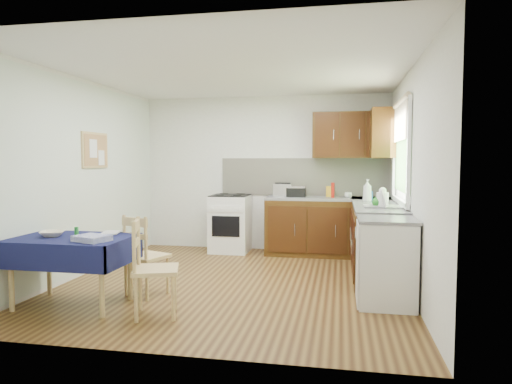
% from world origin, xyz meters
% --- Properties ---
extents(floor, '(4.20, 4.20, 0.00)m').
position_xyz_m(floor, '(0.00, 0.00, 0.00)').
color(floor, '#452912').
rests_on(floor, ground).
extents(ceiling, '(4.00, 4.20, 0.02)m').
position_xyz_m(ceiling, '(0.00, 0.00, 2.50)').
color(ceiling, white).
rests_on(ceiling, wall_back).
extents(wall_back, '(4.00, 0.02, 2.50)m').
position_xyz_m(wall_back, '(0.00, 2.10, 1.25)').
color(wall_back, white).
rests_on(wall_back, ground).
extents(wall_front, '(4.00, 0.02, 2.50)m').
position_xyz_m(wall_front, '(0.00, -2.10, 1.25)').
color(wall_front, white).
rests_on(wall_front, ground).
extents(wall_left, '(0.02, 4.20, 2.50)m').
position_xyz_m(wall_left, '(-2.00, 0.00, 1.25)').
color(wall_left, silver).
rests_on(wall_left, ground).
extents(wall_right, '(0.02, 4.20, 2.50)m').
position_xyz_m(wall_right, '(2.00, 0.00, 1.25)').
color(wall_right, white).
rests_on(wall_right, ground).
extents(base_cabinets, '(1.90, 2.30, 0.86)m').
position_xyz_m(base_cabinets, '(1.36, 1.26, 0.43)').
color(base_cabinets, black).
rests_on(base_cabinets, ground).
extents(worktop_back, '(1.90, 0.60, 0.04)m').
position_xyz_m(worktop_back, '(1.05, 1.80, 0.88)').
color(worktop_back, slate).
rests_on(worktop_back, base_cabinets).
extents(worktop_right, '(0.60, 1.70, 0.04)m').
position_xyz_m(worktop_right, '(1.70, 0.65, 0.88)').
color(worktop_right, slate).
rests_on(worktop_right, base_cabinets).
extents(worktop_corner, '(0.60, 0.60, 0.04)m').
position_xyz_m(worktop_corner, '(1.70, 1.80, 0.88)').
color(worktop_corner, slate).
rests_on(worktop_corner, base_cabinets).
extents(splashback, '(2.70, 0.02, 0.60)m').
position_xyz_m(splashback, '(0.65, 2.08, 1.20)').
color(splashback, beige).
rests_on(splashback, wall_back).
extents(upper_cabinets, '(1.20, 0.85, 0.70)m').
position_xyz_m(upper_cabinets, '(1.52, 1.80, 1.85)').
color(upper_cabinets, black).
rests_on(upper_cabinets, wall_back).
extents(stove, '(0.60, 0.61, 0.92)m').
position_xyz_m(stove, '(-0.50, 1.80, 0.46)').
color(stove, white).
rests_on(stove, ground).
extents(window, '(0.04, 1.48, 1.26)m').
position_xyz_m(window, '(1.97, 0.70, 1.65)').
color(window, '#2E5523').
rests_on(window, wall_right).
extents(fridge, '(0.58, 0.60, 0.89)m').
position_xyz_m(fridge, '(1.70, -0.55, 0.44)').
color(fridge, white).
rests_on(fridge, ground).
extents(corkboard, '(0.04, 0.62, 0.47)m').
position_xyz_m(corkboard, '(-1.97, 0.30, 1.60)').
color(corkboard, tan).
rests_on(corkboard, wall_left).
extents(dining_table, '(1.15, 0.78, 0.70)m').
position_xyz_m(dining_table, '(-1.41, -1.14, 0.59)').
color(dining_table, '#110F3F').
rests_on(dining_table, ground).
extents(chair_far, '(0.50, 0.50, 0.88)m').
position_xyz_m(chair_far, '(-0.85, -0.70, 0.47)').
color(chair_far, tan).
rests_on(chair_far, ground).
extents(chair_near, '(0.52, 0.52, 0.93)m').
position_xyz_m(chair_near, '(-0.51, -1.31, 0.49)').
color(chair_near, tan).
rests_on(chair_near, ground).
extents(toaster, '(0.29, 0.18, 0.22)m').
position_xyz_m(toaster, '(0.34, 1.81, 1.00)').
color(toaster, silver).
rests_on(toaster, worktop_back).
extents(sandwich_press, '(0.29, 0.25, 0.17)m').
position_xyz_m(sandwich_press, '(0.55, 1.82, 0.98)').
color(sandwich_press, black).
rests_on(sandwich_press, worktop_back).
extents(sauce_bottle, '(0.05, 0.05, 0.23)m').
position_xyz_m(sauce_bottle, '(1.12, 1.73, 1.01)').
color(sauce_bottle, '#AD170D').
rests_on(sauce_bottle, worktop_back).
extents(yellow_packet, '(0.12, 0.08, 0.16)m').
position_xyz_m(yellow_packet, '(1.07, 1.92, 0.98)').
color(yellow_packet, gold).
rests_on(yellow_packet, worktop_back).
extents(dish_rack, '(0.44, 0.34, 0.21)m').
position_xyz_m(dish_rack, '(1.74, 0.38, 0.92)').
color(dish_rack, gray).
rests_on(dish_rack, worktop_right).
extents(kettle, '(0.14, 0.14, 0.24)m').
position_xyz_m(kettle, '(1.73, 0.42, 1.01)').
color(kettle, white).
rests_on(kettle, worktop_right).
extents(cup, '(0.15, 0.15, 0.09)m').
position_xyz_m(cup, '(1.35, 1.66, 0.94)').
color(cup, silver).
rests_on(cup, worktop_back).
extents(soap_bottle_a, '(0.15, 0.15, 0.31)m').
position_xyz_m(soap_bottle_a, '(1.59, 1.09, 1.06)').
color(soap_bottle_a, white).
rests_on(soap_bottle_a, worktop_right).
extents(soap_bottle_b, '(0.10, 0.10, 0.19)m').
position_xyz_m(soap_bottle_b, '(1.63, 1.40, 1.00)').
color(soap_bottle_b, blue).
rests_on(soap_bottle_b, worktop_right).
extents(soap_bottle_c, '(0.14, 0.14, 0.17)m').
position_xyz_m(soap_bottle_c, '(1.68, 0.43, 0.99)').
color(soap_bottle_c, '#248023').
rests_on(soap_bottle_c, worktop_right).
extents(plate_bowl, '(0.30, 0.30, 0.06)m').
position_xyz_m(plate_bowl, '(-1.63, -1.15, 0.72)').
color(plate_bowl, '#F5E7C9').
rests_on(plate_bowl, dining_table).
extents(book, '(0.23, 0.27, 0.02)m').
position_xyz_m(book, '(-1.22, -0.89, 0.70)').
color(book, white).
rests_on(book, dining_table).
extents(spice_jar, '(0.04, 0.04, 0.09)m').
position_xyz_m(spice_jar, '(-1.43, -1.03, 0.74)').
color(spice_jar, green).
rests_on(spice_jar, dining_table).
extents(tea_towel, '(0.37, 0.33, 0.06)m').
position_xyz_m(tea_towel, '(-1.10, -1.31, 0.72)').
color(tea_towel, navy).
rests_on(tea_towel, dining_table).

